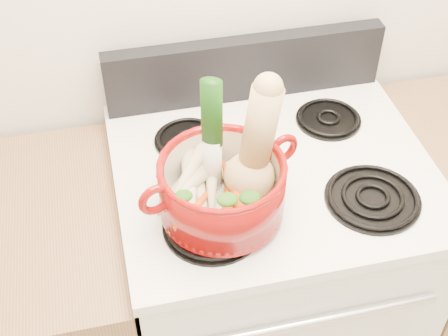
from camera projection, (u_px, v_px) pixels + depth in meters
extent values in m
cube|color=white|center=(265.00, 285.00, 1.87)|extent=(0.76, 0.65, 0.92)
cube|color=white|center=(274.00, 171.00, 1.54)|extent=(0.78, 0.67, 0.03)
cube|color=black|center=(245.00, 68.00, 1.68)|extent=(0.76, 0.05, 0.18)
cylinder|color=silver|center=(312.00, 322.00, 1.41)|extent=(0.60, 0.02, 0.02)
cylinder|color=black|center=(213.00, 225.00, 1.38)|extent=(0.22, 0.22, 0.02)
cylinder|color=black|center=(373.00, 197.00, 1.44)|extent=(0.22, 0.22, 0.02)
cylinder|color=black|center=(188.00, 139.00, 1.59)|extent=(0.17, 0.17, 0.02)
cylinder|color=black|center=(329.00, 118.00, 1.66)|extent=(0.17, 0.17, 0.02)
cylinder|color=maroon|center=(222.00, 188.00, 1.36)|extent=(0.35, 0.35, 0.14)
torus|color=maroon|center=(156.00, 199.00, 1.27)|extent=(0.08, 0.04, 0.08)
torus|color=maroon|center=(283.00, 149.00, 1.38)|extent=(0.08, 0.04, 0.08)
cylinder|color=white|center=(212.00, 135.00, 1.32)|extent=(0.06, 0.06, 0.30)
ellipsoid|color=#D7B784|center=(233.00, 170.00, 1.43)|extent=(0.09, 0.07, 0.04)
cone|color=beige|center=(201.00, 196.00, 1.37)|extent=(0.05, 0.21, 0.06)
cone|color=beige|center=(191.00, 192.00, 1.36)|extent=(0.08, 0.23, 0.06)
cone|color=beige|center=(212.00, 183.00, 1.37)|extent=(0.08, 0.19, 0.06)
cone|color=beige|center=(184.00, 190.00, 1.35)|extent=(0.16, 0.12, 0.05)
cone|color=beige|center=(188.00, 173.00, 1.38)|extent=(0.17, 0.21, 0.06)
cone|color=#C84B0A|center=(228.00, 200.00, 1.36)|extent=(0.07, 0.17, 0.05)
cone|color=#DD590B|center=(196.00, 208.00, 1.34)|extent=(0.12, 0.13, 0.04)
cone|color=#BE5B09|center=(235.00, 193.00, 1.36)|extent=(0.05, 0.19, 0.05)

